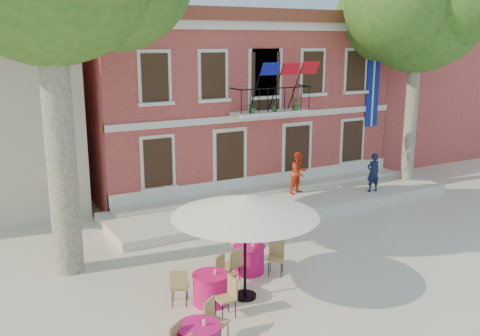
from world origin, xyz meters
name	(u,v)px	position (x,y,z in m)	size (l,w,h in m)	color
ground	(310,253)	(0.00, 0.00, 0.00)	(90.00, 90.00, 0.00)	beige
main_building	(220,96)	(2.00, 9.99, 3.78)	(13.50, 9.59, 7.50)	#C55047
neighbor_east	(395,94)	(14.00, 11.00, 3.22)	(9.40, 9.40, 6.40)	#C55047
terrace	(285,202)	(2.00, 4.40, 0.15)	(14.00, 3.40, 0.30)	silver
plane_tree_east	(419,11)	(8.35, 4.29, 7.46)	(5.13, 5.13, 10.08)	#A59E84
patio_umbrella	(245,206)	(-3.15, -1.58, 2.40)	(3.60, 3.60, 2.68)	black
pedestrian_navy	(373,172)	(5.62, 3.48, 1.09)	(0.58, 0.38, 1.59)	#101837
pedestrian_orange	(299,173)	(2.83, 4.70, 1.14)	(0.82, 0.64, 1.69)	red
cafe_table_1	(211,287)	(-4.04, -1.46, 0.43)	(1.87, 1.65, 0.95)	#D11373
cafe_table_3	(249,258)	(-2.33, -0.33, 0.43)	(1.85, 1.75, 0.95)	#D11373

